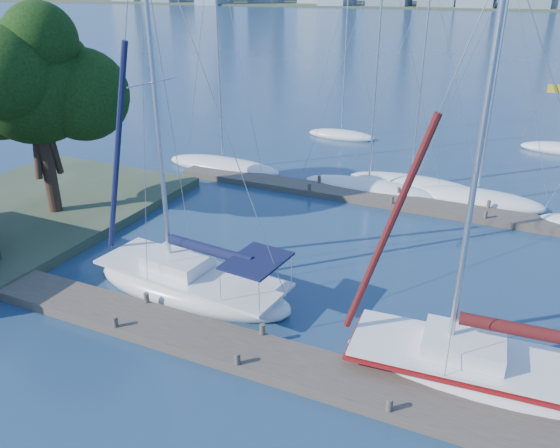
% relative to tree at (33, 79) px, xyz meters
% --- Properties ---
extents(ground, '(700.00, 700.00, 0.00)m').
position_rel_tree_xyz_m(ground, '(15.06, -6.22, -7.43)').
color(ground, navy).
rests_on(ground, ground).
extents(near_dock, '(26.00, 2.00, 0.40)m').
position_rel_tree_xyz_m(near_dock, '(15.06, -6.22, -7.23)').
color(near_dock, '#483C34').
rests_on(near_dock, ground).
extents(far_dock, '(30.00, 1.80, 0.36)m').
position_rel_tree_xyz_m(far_dock, '(17.06, 9.78, -7.25)').
color(far_dock, '#483C34').
rests_on(far_dock, ground).
extents(far_shore, '(800.00, 100.00, 1.50)m').
position_rel_tree_xyz_m(far_shore, '(15.06, 313.78, -7.43)').
color(far_shore, '#38472D').
rests_on(far_shore, ground).
extents(tree, '(8.38, 7.64, 11.07)m').
position_rel_tree_xyz_m(tree, '(0.00, 0.00, 0.00)').
color(tree, black).
rests_on(tree, ground).
extents(sailboat_navy, '(9.14, 3.75, 15.19)m').
position_rel_tree_xyz_m(sailboat_navy, '(10.91, -3.51, -6.26)').
color(sailboat_navy, white).
rests_on(sailboat_navy, ground).
extents(sailboat_maroon, '(8.95, 3.46, 13.15)m').
position_rel_tree_xyz_m(sailboat_maroon, '(22.24, -4.27, -6.45)').
color(sailboat_maroon, white).
rests_on(sailboat_maroon, ground).
extents(bg_boat_0, '(8.69, 5.68, 15.45)m').
position_rel_tree_xyz_m(bg_boat_0, '(3.74, 11.30, -7.14)').
color(bg_boat_0, white).
rests_on(bg_boat_0, ground).
extents(bg_boat_1, '(8.51, 3.38, 14.26)m').
position_rel_tree_xyz_m(bg_boat_1, '(14.05, 11.27, -7.17)').
color(bg_boat_1, white).
rests_on(bg_boat_1, ground).
extents(bg_boat_2, '(7.94, 2.25, 12.62)m').
position_rel_tree_xyz_m(bg_boat_2, '(16.22, 13.17, -7.19)').
color(bg_boat_2, white).
rests_on(bg_boat_2, ground).
extents(bg_boat_3, '(7.85, 4.13, 12.91)m').
position_rel_tree_xyz_m(bg_boat_3, '(20.30, 11.97, -7.16)').
color(bg_boat_3, white).
rests_on(bg_boat_3, ground).
extents(bg_boat_6, '(5.77, 2.06, 11.96)m').
position_rel_tree_xyz_m(bg_boat_6, '(8.39, 22.67, -7.20)').
color(bg_boat_6, white).
rests_on(bg_boat_6, ground).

